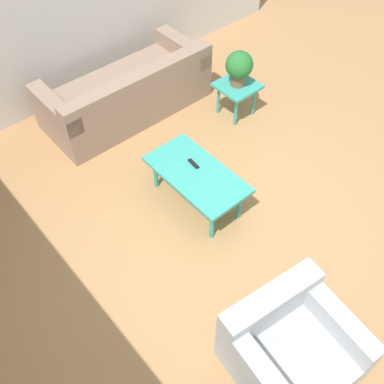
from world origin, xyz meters
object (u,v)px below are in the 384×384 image
at_px(sofa, 128,94).
at_px(coffee_table, 196,176).
at_px(potted_plant, 239,66).
at_px(armchair, 289,347).
at_px(side_table_plant, 237,89).

distance_m(sofa, coffee_table, 1.80).
bearing_deg(sofa, potted_plant, 137.88).
distance_m(sofa, potted_plant, 1.48).
relative_size(coffee_table, potted_plant, 2.47).
height_order(armchair, coffee_table, armchair).
height_order(armchair, potted_plant, potted_plant).
bearing_deg(armchair, sofa, 82.35).
xyz_separation_m(coffee_table, side_table_plant, (0.81, -1.40, -0.02)).
xyz_separation_m(side_table_plant, potted_plant, (0.00, 0.00, 0.34)).
xyz_separation_m(coffee_table, potted_plant, (0.81, -1.40, 0.32)).
bearing_deg(armchair, side_table_plant, 60.13).
relative_size(sofa, coffee_table, 1.91).
distance_m(coffee_table, side_table_plant, 1.62).
bearing_deg(side_table_plant, coffee_table, 120.10).
distance_m(armchair, potted_plant, 3.36).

